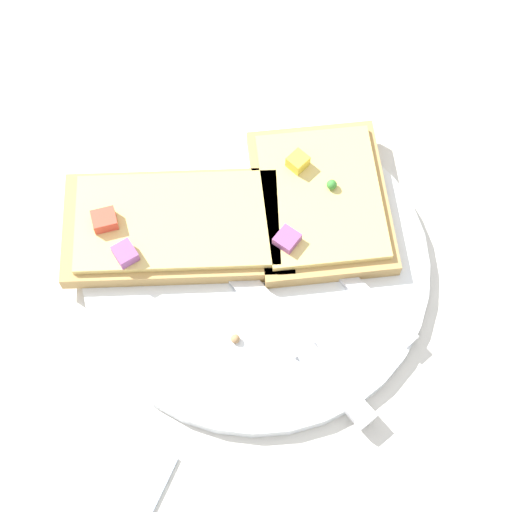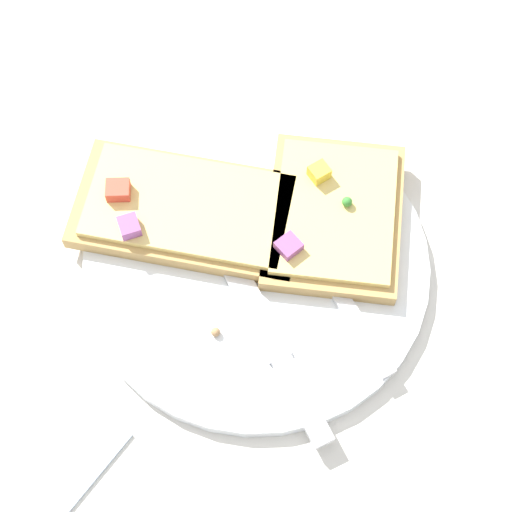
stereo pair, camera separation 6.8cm
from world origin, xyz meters
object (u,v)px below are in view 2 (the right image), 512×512
(fork, at_px, (316,257))
(knife, at_px, (276,350))
(plate, at_px, (256,264))
(pizza_slice_main, at_px, (189,208))
(napkin, at_px, (29,475))
(pizza_slice_corner, at_px, (334,215))

(fork, distance_m, knife, 0.09)
(plate, xyz_separation_m, pizza_slice_main, (-0.00, -0.07, 0.02))
(plate, bearing_deg, napkin, -7.50)
(fork, distance_m, napkin, 0.27)
(napkin, bearing_deg, pizza_slice_main, -170.64)
(pizza_slice_main, bearing_deg, knife, 131.71)
(napkin, bearing_deg, plate, 172.50)
(knife, bearing_deg, pizza_slice_corner, -48.74)
(plate, relative_size, fork, 1.47)
(pizza_slice_main, relative_size, napkin, 1.52)
(fork, height_order, knife, knife)
(pizza_slice_corner, relative_size, napkin, 1.27)
(plate, bearing_deg, pizza_slice_corner, 157.50)
(knife, distance_m, pizza_slice_main, 0.14)
(knife, height_order, pizza_slice_corner, pizza_slice_corner)
(pizza_slice_corner, distance_m, napkin, 0.31)
(pizza_slice_main, bearing_deg, fork, 169.90)
(fork, relative_size, napkin, 1.39)
(pizza_slice_main, xyz_separation_m, napkin, (0.24, 0.04, -0.02))
(knife, relative_size, pizza_slice_main, 0.85)
(plate, xyz_separation_m, fork, (-0.03, 0.04, 0.01))
(pizza_slice_main, bearing_deg, napkin, 73.48)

